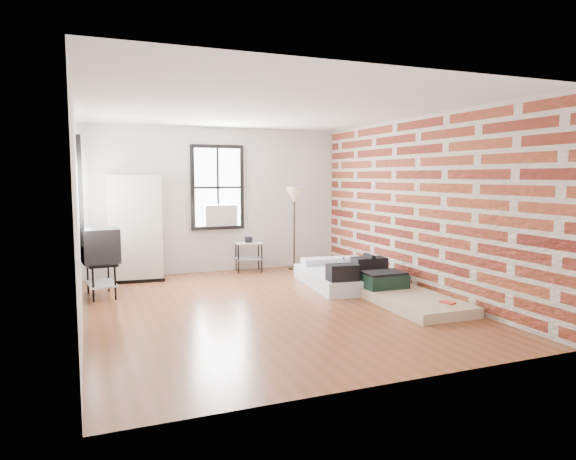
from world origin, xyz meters
name	(u,v)px	position (x,y,z in m)	size (l,w,h in m)	color
ground	(269,307)	(0.00, 0.00, 0.00)	(6.00, 6.00, 0.00)	brown
room_shell	(275,185)	(0.23, 0.36, 1.74)	(5.02, 6.02, 2.80)	silver
mattress_main	(348,276)	(1.74, 0.87, 0.16)	(1.55, 1.99, 0.60)	silver
mattress_bare	(406,296)	(1.93, -0.57, 0.12)	(0.98, 1.82, 0.39)	tan
wardrobe	(136,228)	(-1.58, 2.65, 0.94)	(1.00, 0.64, 1.88)	black
side_table	(249,248)	(0.54, 2.72, 0.46)	(0.57, 0.49, 0.68)	black
floor_lamp	(294,199)	(1.48, 2.65, 1.42)	(0.35, 0.35, 1.65)	black
tv_stand	(100,248)	(-2.21, 1.55, 0.77)	(0.59, 0.80, 1.07)	black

